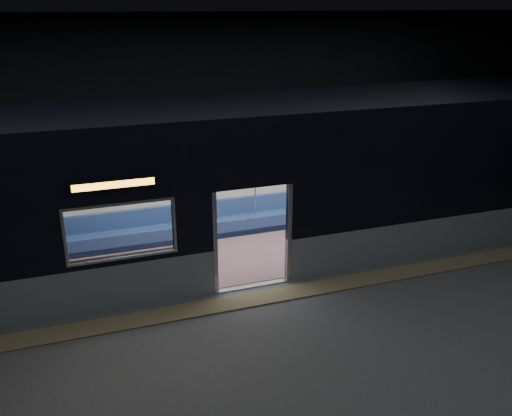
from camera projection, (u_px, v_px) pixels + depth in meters
station_floor at (272, 314)px, 9.68m from camera, size 24.00×14.00×0.01m
station_envelope at (274, 109)px, 8.38m from camera, size 24.00×14.00×5.00m
tactile_strip at (261, 298)px, 10.16m from camera, size 22.80×0.50×0.03m
metro_car at (229, 175)px, 11.27m from camera, size 18.00×3.04×3.35m
passenger at (339, 193)px, 13.50m from camera, size 0.41×0.66×1.31m
handbag at (341, 200)px, 13.35m from camera, size 0.32×0.30×0.12m
transit_map at (399, 155)px, 14.09m from camera, size 1.08×0.03×0.70m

